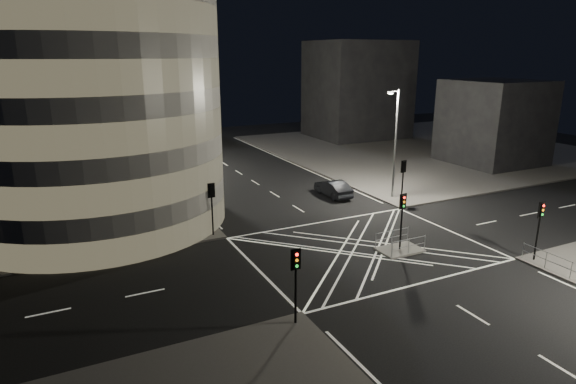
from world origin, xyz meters
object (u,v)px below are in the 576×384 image
central_island (400,250)px  sedan (333,188)px  traffic_signal_nr (540,220)px  traffic_signal_island (402,211)px  street_lamp_left_far (143,124)px  street_lamp_left_near (183,152)px  street_lamp_right_far (395,140)px  traffic_signal_fr (403,174)px  traffic_signal_fl (212,199)px  traffic_signal_nl (296,272)px

central_island → sedan: size_ratio=0.62×
traffic_signal_nr → traffic_signal_island: (-6.80, 5.30, 0.00)m
central_island → sedan: 13.83m
traffic_signal_nr → sedan: 19.36m
traffic_signal_nr → street_lamp_left_far: (-18.24, 36.80, 2.63)m
traffic_signal_nr → street_lamp_left_near: bearing=134.1°
street_lamp_right_far → sedan: size_ratio=2.08×
traffic_signal_fr → street_lamp_left_far: (-18.24, 23.20, 2.63)m
street_lamp_right_far → sedan: 7.30m
traffic_signal_fl → traffic_signal_nl: same height
street_lamp_left_near → sedan: (14.23, 0.03, -4.75)m
street_lamp_left_near → central_island: bearing=-49.7°
traffic_signal_fl → street_lamp_left_far: (-0.64, 23.20, 2.63)m
traffic_signal_nl → street_lamp_left_near: street_lamp_left_near is taller
sedan → street_lamp_left_near: bearing=1.4°
traffic_signal_fl → street_lamp_left_near: size_ratio=0.40×
traffic_signal_nl → central_island: bearing=26.1°
traffic_signal_fl → traffic_signal_nr: bearing=-37.7°
traffic_signal_nl → street_lamp_left_far: size_ratio=0.40×
street_lamp_left_near → traffic_signal_fr: bearing=-15.9°
sedan → central_island: bearing=79.6°
street_lamp_right_far → sedan: street_lamp_right_far is taller
central_island → sedan: bearing=78.3°
traffic_signal_island → sedan: traffic_signal_island is taller
sedan → traffic_signal_nr: bearing=103.3°
traffic_signal_fl → street_lamp_left_near: 5.86m
street_lamp_right_far → street_lamp_left_near: bearing=171.0°
traffic_signal_nr → traffic_signal_nl: bearing=180.0°
traffic_signal_nr → sedan: bearing=102.0°
traffic_signal_nl → sedan: traffic_signal_nl is taller
traffic_signal_nl → sedan: size_ratio=0.83×
street_lamp_right_far → traffic_signal_nl: bearing=-139.1°
traffic_signal_nr → traffic_signal_island: same height
traffic_signal_nr → sedan: traffic_signal_nr is taller
traffic_signal_fr → street_lamp_left_near: bearing=164.1°
central_island → traffic_signal_fl: size_ratio=0.75×
street_lamp_left_far → sedan: size_ratio=2.08×
street_lamp_left_near → traffic_signal_nr: bearing=-45.9°
central_island → street_lamp_left_near: (-11.44, 13.50, 5.47)m
traffic_signal_nl → traffic_signal_fr: 22.24m
central_island → street_lamp_right_far: 13.98m
traffic_signal_fr → traffic_signal_nl: bearing=-142.3°
traffic_signal_nl → traffic_signal_fl: bearing=90.0°
traffic_signal_fr → traffic_signal_island: bearing=-129.3°
traffic_signal_nl → street_lamp_left_far: bearing=91.0°
traffic_signal_fr → street_lamp_left_near: street_lamp_left_near is taller
central_island → street_lamp_left_near: 18.52m
traffic_signal_fr → street_lamp_right_far: bearing=73.9°
street_lamp_left_near → sedan: 15.00m
street_lamp_left_far → street_lamp_right_far: (18.87, -21.00, 0.00)m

